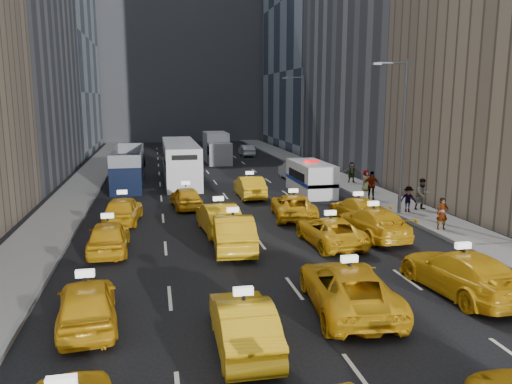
# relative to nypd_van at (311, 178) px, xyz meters

# --- Properties ---
(ground) EXTENTS (160.00, 160.00, 0.00)m
(ground) POSITION_rel_nypd_van_xyz_m (-6.26, -19.69, -1.12)
(ground) COLOR black
(ground) RESTS_ON ground
(sidewalk_west) EXTENTS (3.00, 90.00, 0.15)m
(sidewalk_west) POSITION_rel_nypd_van_xyz_m (-16.76, 5.31, -1.04)
(sidewalk_west) COLOR gray
(sidewalk_west) RESTS_ON ground
(sidewalk_east) EXTENTS (3.00, 90.00, 0.15)m
(sidewalk_east) POSITION_rel_nypd_van_xyz_m (4.24, 5.31, -1.04)
(sidewalk_east) COLOR gray
(sidewalk_east) RESTS_ON ground
(curb_west) EXTENTS (0.15, 90.00, 0.18)m
(curb_west) POSITION_rel_nypd_van_xyz_m (-15.31, 5.31, -1.03)
(curb_west) COLOR slate
(curb_west) RESTS_ON ground
(curb_east) EXTENTS (0.15, 90.00, 0.18)m
(curb_east) POSITION_rel_nypd_van_xyz_m (2.79, 5.31, -1.03)
(curb_east) COLOR slate
(curb_east) RESTS_ON ground
(building_backdrop) EXTENTS (30.00, 12.00, 40.00)m
(building_backdrop) POSITION_rel_nypd_van_xyz_m (-6.26, 52.31, 18.88)
(building_backdrop) COLOR slate
(building_backdrop) RESTS_ON ground
(streetlight_near) EXTENTS (2.15, 0.22, 9.00)m
(streetlight_near) POSITION_rel_nypd_van_xyz_m (2.93, -7.69, 3.80)
(streetlight_near) COLOR #595B60
(streetlight_near) RESTS_ON ground
(streetlight_far) EXTENTS (2.15, 0.22, 9.00)m
(streetlight_far) POSITION_rel_nypd_van_xyz_m (2.93, 12.31, 3.80)
(streetlight_far) COLOR #595B60
(streetlight_far) RESTS_ON ground
(taxi_4) EXTENTS (2.16, 4.43, 1.46)m
(taxi_4) POSITION_rel_nypd_van_xyz_m (-13.27, -19.38, -0.39)
(taxi_4) COLOR #EBA913
(taxi_4) RESTS_ON ground
(taxi_5) EXTENTS (1.59, 4.40, 1.44)m
(taxi_5) POSITION_rel_nypd_van_xyz_m (-8.85, -21.67, -0.40)
(taxi_5) COLOR #EBA913
(taxi_5) RESTS_ON ground
(taxi_6) EXTENTS (3.09, 5.68, 1.51)m
(taxi_6) POSITION_rel_nypd_van_xyz_m (-5.03, -19.81, -0.36)
(taxi_6) COLOR #EBA913
(taxi_6) RESTS_ON ground
(taxi_7) EXTENTS (2.62, 5.49, 1.55)m
(taxi_7) POSITION_rel_nypd_van_xyz_m (-0.59, -19.31, -0.34)
(taxi_7) COLOR #EBA913
(taxi_7) RESTS_ON ground
(taxi_8) EXTENTS (1.78, 4.35, 1.48)m
(taxi_8) POSITION_rel_nypd_van_xyz_m (-13.26, -11.82, -0.38)
(taxi_8) COLOR #EBA913
(taxi_8) RESTS_ON ground
(taxi_9) EXTENTS (2.07, 5.12, 1.65)m
(taxi_9) POSITION_rel_nypd_van_xyz_m (-7.71, -12.50, -0.29)
(taxi_9) COLOR #EBA913
(taxi_9) RESTS_ON ground
(taxi_10) EXTENTS (2.42, 4.88, 1.33)m
(taxi_10) POSITION_rel_nypd_van_xyz_m (-3.08, -12.63, -0.45)
(taxi_10) COLOR #EBA913
(taxi_10) RESTS_ON ground
(taxi_11) EXTENTS (2.44, 5.32, 1.51)m
(taxi_11) POSITION_rel_nypd_van_xyz_m (-0.55, -11.83, -0.36)
(taxi_11) COLOR #EBA913
(taxi_11) RESTS_ON ground
(taxi_12) EXTENTS (2.24, 4.64, 1.53)m
(taxi_12) POSITION_rel_nypd_van_xyz_m (-12.94, -6.33, -0.35)
(taxi_12) COLOR #EBA913
(taxi_12) RESTS_ON ground
(taxi_13) EXTENTS (2.03, 4.85, 1.56)m
(taxi_13) POSITION_rel_nypd_van_xyz_m (-7.97, -9.35, -0.34)
(taxi_13) COLOR #EBA913
(taxi_13) RESTS_ON ground
(taxi_14) EXTENTS (2.92, 5.22, 1.38)m
(taxi_14) POSITION_rel_nypd_van_xyz_m (-3.29, -6.99, -0.43)
(taxi_14) COLOR #EBA913
(taxi_14) RESTS_ON ground
(taxi_15) EXTENTS (2.10, 4.85, 1.39)m
(taxi_15) POSITION_rel_nypd_van_xyz_m (-0.01, -8.68, -0.42)
(taxi_15) COLOR #EBA913
(taxi_15) RESTS_ON ground
(taxi_16) EXTENTS (2.07, 4.25, 1.40)m
(taxi_16) POSITION_rel_nypd_van_xyz_m (-9.25, -3.17, -0.42)
(taxi_16) COLOR #EBA913
(taxi_16) RESTS_ON ground
(taxi_17) EXTENTS (1.64, 4.65, 1.53)m
(taxi_17) POSITION_rel_nypd_van_xyz_m (-4.65, -0.59, -0.35)
(taxi_17) COLOR #EBA913
(taxi_17) RESTS_ON ground
(nypd_van) EXTENTS (2.36, 5.79, 2.47)m
(nypd_van) POSITION_rel_nypd_van_xyz_m (0.00, 0.00, 0.00)
(nypd_van) COLOR silver
(nypd_van) RESTS_ON ground
(double_decker) EXTENTS (3.59, 10.16, 2.89)m
(double_decker) POSITION_rel_nypd_van_xyz_m (-13.20, 6.41, 0.31)
(double_decker) COLOR black
(double_decker) RESTS_ON ground
(city_bus) EXTENTS (3.30, 12.76, 3.27)m
(city_bus) POSITION_rel_nypd_van_xyz_m (-9.01, 7.78, 0.50)
(city_bus) COLOR white
(city_bus) RESTS_ON ground
(box_truck) EXTENTS (2.65, 7.11, 3.21)m
(box_truck) POSITION_rel_nypd_van_xyz_m (-4.45, 19.52, 0.46)
(box_truck) COLOR silver
(box_truck) RESTS_ON ground
(misc_car_0) EXTENTS (1.62, 4.60, 1.51)m
(misc_car_0) POSITION_rel_nypd_van_xyz_m (0.50, 6.44, -0.36)
(misc_car_0) COLOR #AFB2B7
(misc_car_0) RESTS_ON ground
(misc_car_1) EXTENTS (2.73, 5.19, 1.39)m
(misc_car_1) POSITION_rel_nypd_van_xyz_m (-13.37, 18.83, -0.42)
(misc_car_1) COLOR black
(misc_car_1) RESTS_ON ground
(misc_car_2) EXTENTS (2.32, 4.73, 1.32)m
(misc_car_2) POSITION_rel_nypd_van_xyz_m (-3.29, 27.03, -0.46)
(misc_car_2) COLOR slate
(misc_car_2) RESTS_ON ground
(misc_car_3) EXTENTS (2.58, 5.05, 1.65)m
(misc_car_3) POSITION_rel_nypd_van_xyz_m (-7.93, 25.37, -0.29)
(misc_car_3) COLOR black
(misc_car_3) RESTS_ON ground
(misc_car_4) EXTENTS (1.44, 4.11, 1.35)m
(misc_car_4) POSITION_rel_nypd_van_xyz_m (-0.17, 24.88, -0.44)
(misc_car_4) COLOR #ADAFB5
(misc_car_4) RESTS_ON ground
(pedestrian_0) EXTENTS (0.67, 0.51, 1.67)m
(pedestrian_0) POSITION_rel_nypd_van_xyz_m (3.38, -11.68, -0.13)
(pedestrian_0) COLOR gray
(pedestrian_0) RESTS_ON sidewalk_east
(pedestrian_1) EXTENTS (0.95, 0.55, 1.92)m
(pedestrian_1) POSITION_rel_nypd_van_xyz_m (4.83, -7.18, -0.01)
(pedestrian_1) COLOR gray
(pedestrian_1) RESTS_ON sidewalk_east
(pedestrian_2) EXTENTS (1.06, 0.61, 1.55)m
(pedestrian_2) POSITION_rel_nypd_van_xyz_m (3.67, -7.58, -0.19)
(pedestrian_2) COLOR gray
(pedestrian_2) RESTS_ON sidewalk_east
(pedestrian_3) EXTENTS (1.22, 0.83, 1.91)m
(pedestrian_3) POSITION_rel_nypd_van_xyz_m (3.11, -3.57, -0.01)
(pedestrian_3) COLOR gray
(pedestrian_3) RESTS_ON sidewalk_east
(pedestrian_4) EXTENTS (0.86, 0.69, 1.54)m
(pedestrian_4) POSITION_rel_nypd_van_xyz_m (4.08, -0.48, -0.20)
(pedestrian_4) COLOR gray
(pedestrian_4) RESTS_ON sidewalk_east
(pedestrian_5) EXTENTS (1.58, 0.73, 1.64)m
(pedestrian_5) POSITION_rel_nypd_van_xyz_m (4.52, 3.29, -0.15)
(pedestrian_5) COLOR gray
(pedestrian_5) RESTS_ON sidewalk_east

